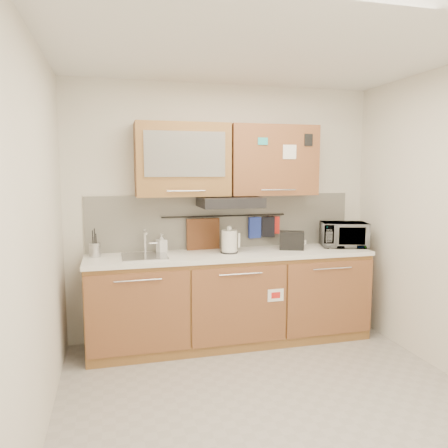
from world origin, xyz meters
TOP-DOWN VIEW (x-y plane):
  - floor at (0.00, 0.00)m, footprint 3.20×3.20m
  - ceiling at (0.00, 0.00)m, footprint 3.20×3.20m
  - wall_back at (0.00, 1.50)m, footprint 3.20×0.00m
  - wall_left at (-1.60, 0.00)m, footprint 0.00×3.00m
  - base_cabinet at (0.00, 1.19)m, footprint 2.80×0.64m
  - countertop at (0.00, 1.19)m, footprint 2.82×0.62m
  - backsplash at (0.00, 1.49)m, footprint 2.80×0.02m
  - upper_cabinets at (-0.00, 1.32)m, footprint 1.82×0.37m
  - range_hood at (0.00, 1.25)m, footprint 0.60×0.46m
  - sink at (-0.85, 1.21)m, footprint 0.42×0.40m
  - utensil_rail at (0.00, 1.45)m, footprint 1.30×0.02m
  - utensil_crock at (-1.30, 1.31)m, footprint 0.11×0.11m
  - kettle at (-0.02, 1.19)m, footprint 0.19×0.17m
  - toaster at (0.65, 1.21)m, footprint 0.28×0.23m
  - microwave at (1.25, 1.22)m, footprint 0.54×0.44m
  - soap_bottle at (-0.67, 1.37)m, footprint 0.11×0.11m
  - cutting_board at (-0.23, 1.44)m, footprint 0.35×0.06m
  - oven_mitt at (0.32, 1.44)m, footprint 0.14×0.05m
  - dark_pouch at (0.47, 1.44)m, footprint 0.14×0.08m
  - pot_holder at (0.52, 1.44)m, footprint 0.15×0.05m

SIDE VIEW (x-z plane):
  - floor at x=0.00m, z-range 0.00..0.00m
  - base_cabinet at x=0.00m, z-range -0.03..0.85m
  - countertop at x=0.00m, z-range 0.88..0.92m
  - sink at x=-0.85m, z-range 0.79..1.05m
  - utensil_crock at x=-1.30m, z-range 0.86..1.12m
  - soap_bottle at x=-0.67m, z-range 0.92..1.11m
  - toaster at x=0.65m, z-range 0.92..1.11m
  - cutting_board at x=-0.23m, z-range 0.81..1.24m
  - kettle at x=-0.02m, z-range 0.89..1.16m
  - microwave at x=1.25m, z-range 0.92..1.18m
  - oven_mitt at x=0.32m, z-range 1.02..1.24m
  - dark_pouch at x=0.47m, z-range 1.02..1.24m
  - pot_holder at x=0.52m, z-range 1.06..1.24m
  - backsplash at x=0.00m, z-range 0.92..1.48m
  - utensil_rail at x=0.00m, z-range 1.25..1.27m
  - wall_left at x=-1.60m, z-range -0.20..2.80m
  - wall_back at x=0.00m, z-range -0.30..2.90m
  - range_hood at x=0.00m, z-range 1.37..1.47m
  - upper_cabinets at x=0.00m, z-range 1.48..2.18m
  - ceiling at x=0.00m, z-range 2.60..2.60m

